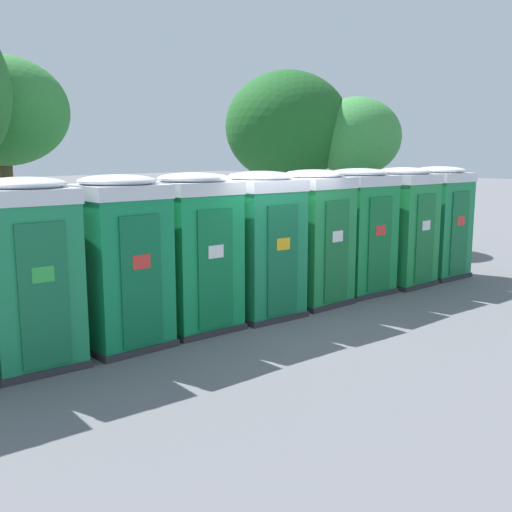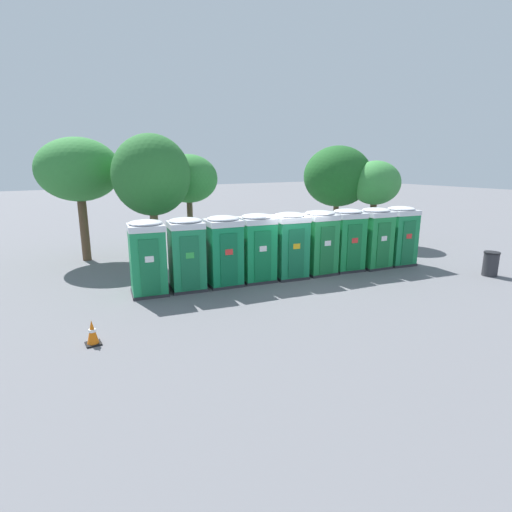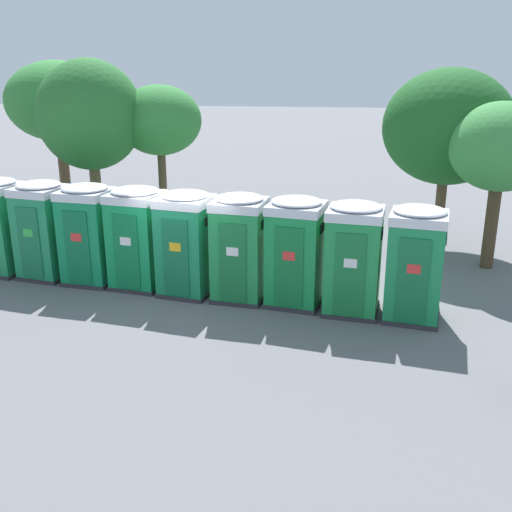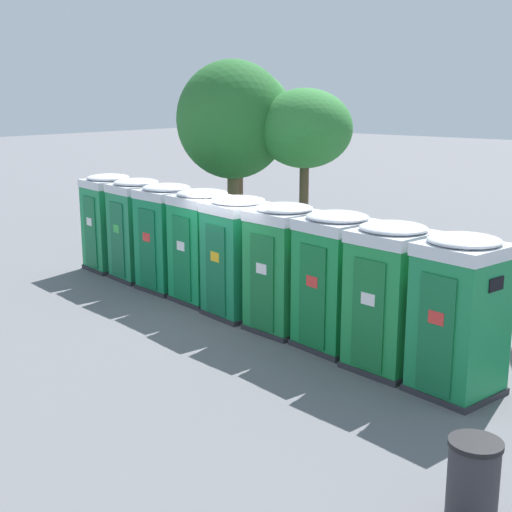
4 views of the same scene
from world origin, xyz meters
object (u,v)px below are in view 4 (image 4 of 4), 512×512
Objects in this scene: portapotty_5 at (283,267)px; portapotty_8 at (459,315)px; portapotty_2 at (167,237)px; portapotty_3 at (203,245)px; portapotty_1 at (138,229)px; trash_can at (473,481)px; portapotty_4 at (238,256)px; street_tree_1 at (233,120)px; portapotty_0 at (110,222)px; street_tree_2 at (237,110)px; street_tree_0 at (305,129)px; portapotty_7 at (390,296)px; portapotty_6 at (336,280)px.

portapotty_8 is (3.94, -0.68, 0.00)m from portapotty_5.
portapotty_5 is (3.95, -0.63, 0.00)m from portapotty_2.
portapotty_8 is at bearing -9.84° from portapotty_3.
trash_can is at bearing -23.32° from portapotty_1.
portapotty_4 is (3.94, -0.68, -0.00)m from portapotty_1.
street_tree_1 reaches higher than portapotty_4.
portapotty_0 is 1.00× the size of portapotty_8.
portapotty_2 is at bearing 172.76° from portapotty_3.
portapotty_0 and portapotty_1 have the same top height.
street_tree_2 is at bearing 129.36° from street_tree_1.
portapotty_4 is at bearing -48.73° from street_tree_2.
portapotty_2 is 8.00m from portapotty_8.
street_tree_1 is 14.01m from trash_can.
street_tree_2 reaches higher than portapotty_5.
street_tree_2 is (-6.25, 7.12, 2.75)m from portapotty_4.
street_tree_0 is 2.09m from street_tree_1.
portapotty_1 is 1.00× the size of portapotty_4.
street_tree_2 is (-10.20, 7.76, 2.75)m from portapotty_7.
portapotty_1 is 1.00× the size of portapotty_3.
street_tree_1 reaches higher than portapotty_6.
portapotty_2 is 0.54× the size of street_tree_0.
street_tree_2 is at bearing 154.13° from street_tree_0.
portapotty_0 and portapotty_2 have the same top height.
portapotty_7 is at bearing -9.49° from portapotty_1.
portapotty_8 reaches higher than trash_can.
portapotty_1 is at bearing 170.48° from portapotty_2.
trash_can is at bearing -30.04° from portapotty_4.
portapotty_4 and portapotty_6 have the same top height.
portapotty_8 is (1.32, -0.21, 0.00)m from portapotty_7.
street_tree_0 is 0.86× the size of street_tree_1.
trash_can is at bearing -37.39° from street_tree_1.
street_tree_0 reaches higher than portapotty_3.
portapotty_3 is 5.33m from portapotty_7.
portapotty_6 is at bearing -8.60° from portapotty_0.
portapotty_1 and portapotty_5 have the same top height.
portapotty_0 is at bearing -81.01° from street_tree_2.
portapotty_3 is at bearing 170.16° from portapotty_8.
portapotty_1 is at bearing 170.85° from portapotty_5.
portapotty_8 is (9.21, -1.53, -0.00)m from portapotty_1.
portapotty_5 is at bearing -9.92° from portapotty_3.
portapotty_1 is 2.65× the size of trash_can.
trash_can is (13.14, -11.11, -3.55)m from street_tree_2.
portapotty_6 is at bearing 139.20° from trash_can.
portapotty_8 is (6.57, -1.14, 0.00)m from portapotty_3.
portapotty_2 is 1.33m from portapotty_3.
street_tree_1 reaches higher than portapotty_1.
portapotty_4 is 1.00× the size of portapotty_5.
portapotty_5 is (1.32, -0.16, 0.00)m from portapotty_4.
portapotty_0 and portapotty_7 have the same top height.
street_tree_1 is (-6.56, 4.59, 2.56)m from portapotty_6.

